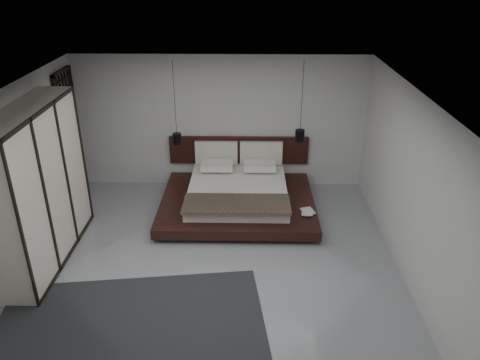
{
  "coord_description": "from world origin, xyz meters",
  "views": [
    {
      "loc": [
        0.57,
        -6.27,
        4.51
      ],
      "look_at": [
        0.43,
        1.2,
        0.94
      ],
      "focal_mm": 35.0,
      "sensor_mm": 36.0,
      "label": 1
    }
  ],
  "objects_px": {
    "lattice_screen": "(71,135)",
    "pendant_left": "(177,138)",
    "rug": "(128,340)",
    "wardrobe": "(38,187)",
    "pendant_right": "(300,135)",
    "bed": "(238,194)"
  },
  "relations": [
    {
      "from": "bed",
      "to": "rug",
      "type": "height_order",
      "value": "bed"
    },
    {
      "from": "bed",
      "to": "pendant_right",
      "type": "bearing_deg",
      "value": 21.61
    },
    {
      "from": "lattice_screen",
      "to": "pendant_left",
      "type": "distance_m",
      "value": 2.12
    },
    {
      "from": "lattice_screen",
      "to": "pendant_left",
      "type": "relative_size",
      "value": 1.59
    },
    {
      "from": "pendant_right",
      "to": "rug",
      "type": "xyz_separation_m",
      "value": [
        -2.56,
        -4.08,
        -1.35
      ]
    },
    {
      "from": "lattice_screen",
      "to": "rug",
      "type": "bearing_deg",
      "value": -64.53
    },
    {
      "from": "pendant_left",
      "to": "pendant_right",
      "type": "bearing_deg",
      "value": 0.0
    },
    {
      "from": "lattice_screen",
      "to": "wardrobe",
      "type": "xyz_separation_m",
      "value": [
        0.25,
        -2.27,
        -0.03
      ]
    },
    {
      "from": "bed",
      "to": "pendant_left",
      "type": "distance_m",
      "value": 1.63
    },
    {
      "from": "pendant_right",
      "to": "wardrobe",
      "type": "relative_size",
      "value": 0.6
    },
    {
      "from": "wardrobe",
      "to": "rug",
      "type": "xyz_separation_m",
      "value": [
        1.73,
        -1.88,
        -1.26
      ]
    },
    {
      "from": "lattice_screen",
      "to": "pendant_right",
      "type": "xyz_separation_m",
      "value": [
        4.53,
        -0.07,
        0.06
      ]
    },
    {
      "from": "pendant_left",
      "to": "rug",
      "type": "xyz_separation_m",
      "value": [
        -0.14,
        -4.08,
        -1.27
      ]
    },
    {
      "from": "pendant_right",
      "to": "bed",
      "type": "bearing_deg",
      "value": -158.39
    },
    {
      "from": "pendant_left",
      "to": "wardrobe",
      "type": "height_order",
      "value": "pendant_left"
    },
    {
      "from": "pendant_right",
      "to": "rug",
      "type": "bearing_deg",
      "value": -122.08
    },
    {
      "from": "wardrobe",
      "to": "pendant_left",
      "type": "bearing_deg",
      "value": 49.63
    },
    {
      "from": "pendant_right",
      "to": "rug",
      "type": "relative_size",
      "value": 0.43
    },
    {
      "from": "pendant_left",
      "to": "rug",
      "type": "height_order",
      "value": "pendant_left"
    },
    {
      "from": "pendant_left",
      "to": "pendant_right",
      "type": "distance_m",
      "value": 2.42
    },
    {
      "from": "lattice_screen",
      "to": "bed",
      "type": "bearing_deg",
      "value": -9.36
    },
    {
      "from": "lattice_screen",
      "to": "wardrobe",
      "type": "bearing_deg",
      "value": -83.66
    }
  ]
}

